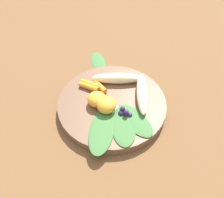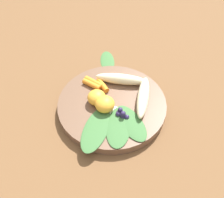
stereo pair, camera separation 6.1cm
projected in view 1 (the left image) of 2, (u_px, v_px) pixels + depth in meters
ground_plane at (112, 108)px, 0.64m from camera, size 2.40×2.40×0.00m
bowl at (112, 105)px, 0.63m from camera, size 0.29×0.29×0.03m
banana_peeled_left at (117, 78)px, 0.66m from camera, size 0.11×0.14×0.03m
banana_peeled_right at (142, 93)px, 0.62m from camera, size 0.13×0.11×0.03m
orange_segment_near at (106, 105)px, 0.59m from camera, size 0.05×0.05×0.04m
orange_segment_far at (97, 99)px, 0.60m from camera, size 0.05×0.05×0.04m
carrot_front at (100, 86)px, 0.65m from camera, size 0.05×0.02×0.02m
carrot_mid_left at (90, 84)px, 0.65m from camera, size 0.06×0.04×0.02m
carrot_mid_right at (89, 87)px, 0.64m from camera, size 0.06×0.04×0.02m
blueberry_pile at (124, 112)px, 0.58m from camera, size 0.04×0.03×0.02m
coconut_shred_patch at (113, 113)px, 0.59m from camera, size 0.05×0.05×0.00m
kale_leaf_left at (102, 130)px, 0.56m from camera, size 0.14×0.14×0.00m
kale_leaf_right at (124, 125)px, 0.57m from camera, size 0.14×0.12×0.00m
kale_leaf_rear at (135, 120)px, 0.58m from camera, size 0.12×0.06×0.00m
kale_leaf_stray at (98, 62)px, 0.76m from camera, size 0.12×0.08×0.01m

